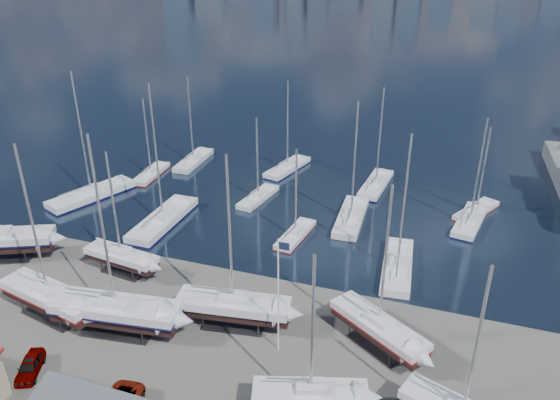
% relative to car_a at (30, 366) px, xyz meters
% --- Properties ---
extents(ground, '(1400.00, 1400.00, 0.00)m').
position_rel_car_a_xyz_m(ground, '(11.18, 9.20, -0.68)').
color(ground, '#605E59').
rests_on(ground, ground).
extents(sailboat_cradle_1, '(10.96, 5.05, 17.02)m').
position_rel_car_a_xyz_m(sailboat_cradle_1, '(-3.40, 6.70, 1.45)').
color(sailboat_cradle_1, '#2D2D33').
rests_on(sailboat_cradle_1, ground).
extents(sailboat_cradle_2, '(8.43, 3.29, 13.60)m').
position_rel_car_a_xyz_m(sailboat_cradle_2, '(-1.23, 15.05, 1.28)').
color(sailboat_cradle_2, '#2D2D33').
rests_on(sailboat_cradle_2, ground).
extents(sailboat_cradle_3, '(11.96, 4.75, 18.59)m').
position_rel_car_a_xyz_m(sailboat_cradle_3, '(3.73, 6.83, 1.53)').
color(sailboat_cradle_3, '#2D2D33').
rests_on(sailboat_cradle_3, ground).
extents(sailboat_cradle_4, '(10.52, 4.30, 16.63)m').
position_rel_car_a_xyz_m(sailboat_cradle_4, '(13.18, 10.93, 1.43)').
color(sailboat_cradle_4, '#2D2D33').
rests_on(sailboat_cradle_4, ground).
extents(sailboat_cradle_5, '(8.80, 4.74, 13.87)m').
position_rel_car_a_xyz_m(sailboat_cradle_5, '(22.60, 3.22, 1.29)').
color(sailboat_cradle_5, '#2D2D33').
rests_on(sailboat_cradle_5, ground).
extents(sailboat_cradle_6, '(9.36, 7.41, 15.34)m').
position_rel_car_a_xyz_m(sailboat_cradle_6, '(26.01, 12.29, 1.36)').
color(sailboat_cradle_6, '#2D2D33').
rests_on(sailboat_cradle_6, ground).
extents(sailboat_moored_0, '(7.61, 12.40, 17.96)m').
position_rel_car_a_xyz_m(sailboat_moored_0, '(-15.53, 29.20, -0.36)').
color(sailboat_moored_0, black).
rests_on(sailboat_moored_0, water).
extents(sailboat_moored_1, '(2.87, 8.37, 12.31)m').
position_rel_car_a_xyz_m(sailboat_moored_1, '(-11.87, 38.36, -0.37)').
color(sailboat_moored_1, black).
rests_on(sailboat_moored_1, water).
extents(sailboat_moored_2, '(2.90, 9.49, 14.22)m').
position_rel_car_a_xyz_m(sailboat_moored_2, '(-8.31, 45.01, -0.35)').
color(sailboat_moored_2, black).
rests_on(sailboat_moored_2, water).
extents(sailboat_moored_3, '(3.48, 12.22, 18.25)m').
position_rel_car_a_xyz_m(sailboat_moored_3, '(-2.69, 25.91, -0.36)').
color(sailboat_moored_3, black).
rests_on(sailboat_moored_3, water).
extents(sailboat_moored_4, '(3.40, 8.17, 11.96)m').
position_rel_car_a_xyz_m(sailboat_moored_4, '(5.89, 36.04, -0.35)').
color(sailboat_moored_4, black).
rests_on(sailboat_moored_4, water).
extents(sailboat_moored_5, '(4.88, 9.89, 14.24)m').
position_rel_car_a_xyz_m(sailboat_moored_5, '(6.42, 47.01, -0.37)').
color(sailboat_moored_5, black).
rests_on(sailboat_moored_5, water).
extents(sailboat_moored_6, '(3.03, 7.93, 11.56)m').
position_rel_car_a_xyz_m(sailboat_moored_6, '(13.69, 27.96, -0.37)').
color(sailboat_moored_6, black).
rests_on(sailboat_moored_6, water).
extents(sailboat_moored_7, '(3.48, 10.71, 15.97)m').
position_rel_car_a_xyz_m(sailboat_moored_7, '(18.97, 34.15, -0.35)').
color(sailboat_moored_7, black).
rests_on(sailboat_moored_7, water).
extents(sailboat_moored_8, '(3.60, 10.17, 14.92)m').
position_rel_car_a_xyz_m(sailboat_moored_8, '(20.16, 45.12, -0.37)').
color(sailboat_moored_8, black).
rests_on(sailboat_moored_8, water).
extents(sailboat_moored_9, '(3.86, 10.79, 15.97)m').
position_rel_car_a_xyz_m(sailboat_moored_9, '(25.97, 24.82, -0.35)').
color(sailboat_moored_9, black).
rests_on(sailboat_moored_9, water).
extents(sailboat_moored_10, '(4.33, 9.82, 14.20)m').
position_rel_car_a_xyz_m(sailboat_moored_10, '(32.99, 38.02, -0.37)').
color(sailboat_moored_10, black).
rests_on(sailboat_moored_10, water).
extents(sailboat_moored_11, '(5.74, 8.18, 12.04)m').
position_rel_car_a_xyz_m(sailboat_moored_11, '(33.65, 41.33, -0.37)').
color(sailboat_moored_11, black).
rests_on(sailboat_moored_11, water).
extents(car_a, '(3.03, 4.28, 1.35)m').
position_rel_car_a_xyz_m(car_a, '(0.00, 0.00, 0.00)').
color(car_a, gray).
rests_on(car_a, ground).
extents(flagpole, '(0.97, 0.12, 10.92)m').
position_rel_car_a_xyz_m(flagpole, '(18.17, 9.14, 5.55)').
color(flagpole, white).
rests_on(flagpole, ground).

